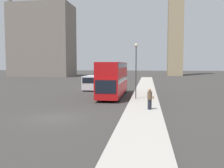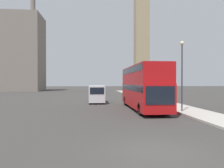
{
  "view_description": "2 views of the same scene",
  "coord_description": "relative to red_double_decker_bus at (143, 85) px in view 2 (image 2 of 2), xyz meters",
  "views": [
    {
      "loc": [
        6.97,
        -17.93,
        4.09
      ],
      "look_at": [
        2.68,
        11.69,
        1.73
      ],
      "focal_mm": 40.0,
      "sensor_mm": 36.0,
      "label": 1
    },
    {
      "loc": [
        -2.46,
        -8.39,
        2.73
      ],
      "look_at": [
        0.09,
        20.13,
        2.52
      ],
      "focal_mm": 35.0,
      "sensor_mm": 36.0,
      "label": 2
    }
  ],
  "objects": [
    {
      "name": "red_double_decker_bus",
      "position": [
        0.0,
        0.0,
        0.0
      ],
      "size": [
        2.59,
        11.5,
        4.34
      ],
      "color": "#B71114",
      "rests_on": "ground_plane"
    },
    {
      "name": "white_van",
      "position": [
        -4.51,
        7.55,
        -1.2
      ],
      "size": [
        2.07,
        5.31,
        2.28
      ],
      "color": "silver",
      "rests_on": "ground_plane"
    },
    {
      "name": "ground_plane",
      "position": [
        -2.6,
        -13.29,
        -2.43
      ],
      "size": [
        300.0,
        300.0,
        0.0
      ],
      "primitive_type": "plane",
      "color": "#383533"
    },
    {
      "name": "street_lamp",
      "position": [
        3.0,
        -2.62,
        1.81
      ],
      "size": [
        0.36,
        0.36,
        6.3
      ],
      "color": "#38383D",
      "rests_on": "sidewalk_strip"
    },
    {
      "name": "building_block_distant",
      "position": [
        -31.58,
        50.76,
        9.76
      ],
      "size": [
        20.49,
        11.92,
        29.6
      ],
      "color": "slate",
      "rests_on": "ground_plane"
    }
  ]
}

